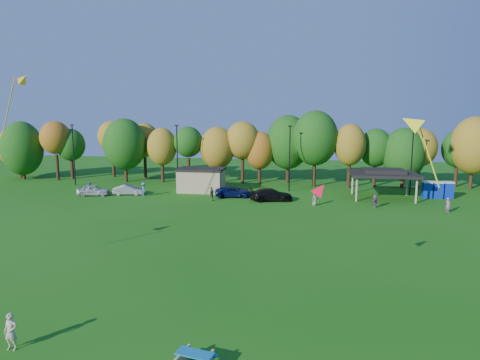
% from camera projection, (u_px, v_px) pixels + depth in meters
% --- Properties ---
extents(ground, '(160.00, 160.00, 0.00)m').
position_uv_depth(ground, '(211.00, 341.00, 20.71)').
color(ground, '#19600F').
rests_on(ground, ground).
extents(tree_line, '(93.57, 10.55, 11.15)m').
position_uv_depth(tree_line, '(271.00, 145.00, 64.32)').
color(tree_line, black).
rests_on(tree_line, ground).
extents(lamp_posts, '(64.50, 0.25, 9.09)m').
position_uv_depth(lamp_posts, '(290.00, 156.00, 58.63)').
color(lamp_posts, black).
rests_on(lamp_posts, ground).
extents(utility_building, '(6.30, 4.30, 3.25)m').
position_uv_depth(utility_building, '(201.00, 180.00, 59.05)').
color(utility_building, tan).
rests_on(utility_building, ground).
extents(pavilion, '(8.20, 6.20, 3.77)m').
position_uv_depth(pavilion, '(383.00, 173.00, 54.13)').
color(pavilion, tan).
rests_on(pavilion, ground).
extents(porta_potties, '(3.75, 1.31, 2.18)m').
position_uv_depth(porta_potties, '(438.00, 190.00, 54.53)').
color(porta_potties, '#0C2CA3').
rests_on(porta_potties, ground).
extents(picnic_table, '(1.88, 1.67, 0.71)m').
position_uv_depth(picnic_table, '(195.00, 359.00, 18.43)').
color(picnic_table, tan).
rests_on(picnic_table, ground).
extents(kite_flyer, '(0.65, 0.43, 1.78)m').
position_uv_depth(kite_flyer, '(11.00, 332.00, 19.80)').
color(kite_flyer, beige).
rests_on(kite_flyer, ground).
extents(car_a, '(4.47, 2.43, 1.44)m').
position_uv_depth(car_a, '(94.00, 190.00, 56.32)').
color(car_a, '#BBBBBB').
rests_on(car_a, ground).
extents(car_b, '(4.16, 2.06, 1.31)m').
position_uv_depth(car_b, '(129.00, 190.00, 56.83)').
color(car_b, gray).
rests_on(car_b, ground).
extents(car_c, '(5.17, 3.00, 1.36)m').
position_uv_depth(car_c, '(234.00, 192.00, 55.41)').
color(car_c, '#0C154C').
rests_on(car_c, ground).
extents(car_d, '(5.67, 3.38, 1.54)m').
position_uv_depth(car_d, '(271.00, 195.00, 52.99)').
color(car_d, black).
rests_on(car_d, ground).
extents(far_person_0, '(1.06, 1.11, 1.81)m').
position_uv_depth(far_person_0, '(90.00, 188.00, 56.63)').
color(far_person_0, '#5088B2').
rests_on(far_person_0, ground).
extents(far_person_1, '(1.20, 1.36, 1.83)m').
position_uv_depth(far_person_1, '(144.00, 189.00, 55.90)').
color(far_person_1, '#486C9F').
rests_on(far_person_1, ground).
extents(far_person_2, '(0.63, 0.72, 1.65)m').
position_uv_depth(far_person_2, '(448.00, 205.00, 46.90)').
color(far_person_2, '#B455B5').
rests_on(far_person_2, ground).
extents(far_person_3, '(0.72, 1.11, 1.75)m').
position_uv_depth(far_person_3, '(212.00, 194.00, 53.04)').
color(far_person_3, '#5E7A4B').
rests_on(far_person_3, ground).
extents(far_person_4, '(0.80, 1.49, 1.53)m').
position_uv_depth(far_person_4, '(375.00, 201.00, 49.26)').
color(far_person_4, '#A34492').
rests_on(far_person_4, ground).
extents(far_person_5, '(0.99, 0.95, 1.71)m').
position_uv_depth(far_person_5, '(315.00, 198.00, 50.29)').
color(far_person_5, gray).
rests_on(far_person_5, ground).
extents(kite_0, '(3.46, 1.84, 5.60)m').
position_uv_depth(kite_0, '(411.00, 124.00, 30.53)').
color(kite_0, '#F8F31A').
extents(kite_1, '(1.30, 1.11, 1.09)m').
position_uv_depth(kite_1, '(320.00, 190.00, 24.48)').
color(kite_1, '#FF0E2C').
extents(kite_13, '(3.12, 1.16, 5.29)m').
position_uv_depth(kite_13, '(23.00, 80.00, 38.26)').
color(kite_13, gold).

